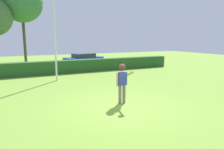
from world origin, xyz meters
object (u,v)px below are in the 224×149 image
object	(u,v)px
frisbee	(131,72)
oak_tree	(22,2)
person	(122,79)
parked_car_blue	(84,59)
lamppost	(54,26)

from	to	relation	value
frisbee	oak_tree	distance (m)	16.91
person	oak_tree	xyz separation A→B (m)	(-2.84, 15.40, 5.33)
parked_car_blue	oak_tree	xyz separation A→B (m)	(-5.78, 1.50, 5.75)
person	oak_tree	distance (m)	16.54
person	lamppost	bearing A→B (deg)	103.53
person	lamppost	xyz separation A→B (m)	(-1.55, 6.44, 2.54)
lamppost	parked_car_blue	xyz separation A→B (m)	(4.49, 7.47, -2.97)
lamppost	oak_tree	world-z (taller)	oak_tree
frisbee	parked_car_blue	xyz separation A→B (m)	(2.81, 14.39, -0.79)
frisbee	lamppost	bearing A→B (deg)	103.62
person	oak_tree	size ratio (longest dim) A/B	0.21
frisbee	parked_car_blue	bearing A→B (deg)	78.95
person	lamppost	world-z (taller)	lamppost
lamppost	parked_car_blue	distance (m)	9.21
oak_tree	lamppost	bearing A→B (deg)	-81.81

